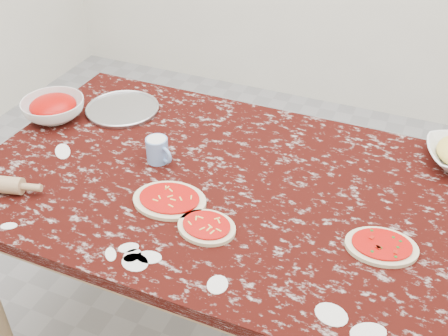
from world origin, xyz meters
TOP-DOWN VIEW (x-y plane):
  - ground at (0.00, 0.00)m, footprint 4.00×4.00m
  - worktable at (0.00, 0.00)m, footprint 1.60×1.00m
  - pizza_tray at (-0.53, 0.26)m, footprint 0.35×0.35m
  - sauce_bowl at (-0.74, 0.11)m, footprint 0.30×0.30m
  - flour_mug at (-0.24, 0.02)m, footprint 0.11×0.07m
  - pizza_left at (-0.11, -0.16)m, footprint 0.25×0.20m
  - pizza_mid at (0.04, -0.23)m, footprint 0.18×0.15m
  - pizza_right at (0.51, -0.11)m, footprint 0.22×0.18m

SIDE VIEW (x-z plane):
  - ground at x=0.00m, z-range 0.00..0.00m
  - worktable at x=0.00m, z-range 0.29..1.04m
  - pizza_tray at x=-0.53m, z-range 0.75..0.76m
  - pizza_left at x=-0.11m, z-range 0.75..0.77m
  - pizza_mid at x=0.04m, z-range 0.75..0.77m
  - pizza_right at x=0.51m, z-range 0.75..0.77m
  - sauce_bowl at x=-0.74m, z-range 0.75..0.82m
  - flour_mug at x=-0.24m, z-range 0.75..0.84m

